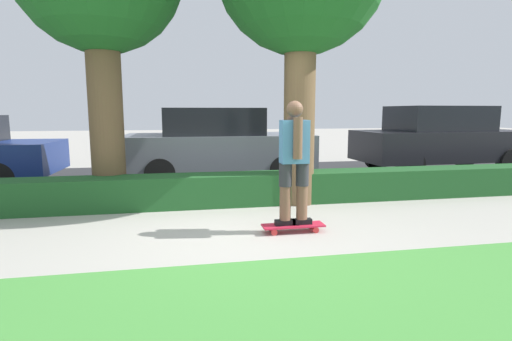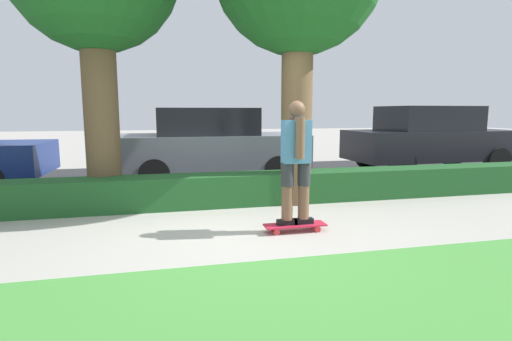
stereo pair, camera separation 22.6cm
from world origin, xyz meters
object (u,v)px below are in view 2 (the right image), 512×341
Objects in this scene: skateboard at (295,226)px; skater_person at (296,160)px; parked_car_rear at (430,138)px; parked_car_middle at (211,144)px.

skater_person is (-0.00, 0.00, 0.85)m from skateboard.
skateboard is at bearing 0.00° from skater_person.
parked_car_rear is at bearing 39.65° from skateboard.
skater_person reaches higher than skateboard.
skater_person is at bearing -142.17° from parked_car_rear.
skater_person is at bearing -81.47° from parked_car_middle.
parked_car_rear reaches higher than skater_person.
parked_car_middle is at bearing 97.63° from skateboard.
parked_car_middle is (-0.56, 4.18, 0.74)m from skateboard.
parked_car_middle is 0.95× the size of parked_car_rear.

